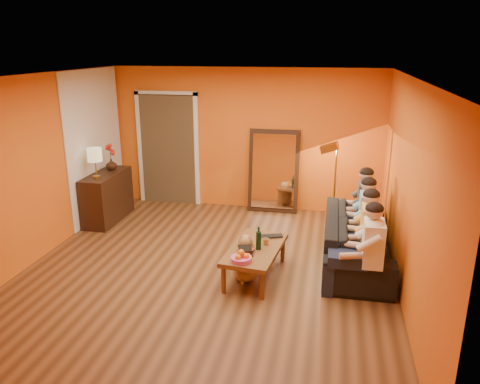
% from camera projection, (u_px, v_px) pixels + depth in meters
% --- Properties ---
extents(room_shell, '(5.00, 5.50, 2.60)m').
position_uv_depth(room_shell, '(213.00, 172.00, 6.41)').
color(room_shell, brown).
rests_on(room_shell, ground).
extents(white_accent, '(0.02, 1.90, 2.58)m').
position_uv_depth(white_accent, '(95.00, 145.00, 8.17)').
color(white_accent, white).
rests_on(white_accent, wall_left).
extents(doorway_recess, '(1.06, 0.30, 2.10)m').
position_uv_depth(doorway_recess, '(170.00, 149.00, 9.07)').
color(doorway_recess, '#3F2D19').
rests_on(doorway_recess, floor).
extents(door_jamb_left, '(0.08, 0.06, 2.20)m').
position_uv_depth(door_jamb_left, '(140.00, 149.00, 9.06)').
color(door_jamb_left, white).
rests_on(door_jamb_left, wall_back).
extents(door_jamb_right, '(0.08, 0.06, 2.20)m').
position_uv_depth(door_jamb_right, '(197.00, 151.00, 8.85)').
color(door_jamb_right, white).
rests_on(door_jamb_right, wall_back).
extents(door_header, '(1.22, 0.06, 0.08)m').
position_uv_depth(door_header, '(166.00, 93.00, 8.63)').
color(door_header, white).
rests_on(door_header, wall_back).
extents(mirror_frame, '(0.92, 0.27, 1.51)m').
position_uv_depth(mirror_frame, '(274.00, 171.00, 8.58)').
color(mirror_frame, black).
rests_on(mirror_frame, floor).
extents(mirror_glass, '(0.78, 0.21, 1.35)m').
position_uv_depth(mirror_glass, '(273.00, 171.00, 8.54)').
color(mirror_glass, white).
rests_on(mirror_glass, mirror_frame).
extents(sideboard, '(0.44, 1.18, 0.85)m').
position_uv_depth(sideboard, '(107.00, 197.00, 8.20)').
color(sideboard, black).
rests_on(sideboard, floor).
extents(table_lamp, '(0.24, 0.24, 0.51)m').
position_uv_depth(table_lamp, '(95.00, 163.00, 7.71)').
color(table_lamp, beige).
rests_on(table_lamp, sideboard).
extents(sofa, '(2.29, 0.90, 0.67)m').
position_uv_depth(sofa, '(357.00, 239.00, 6.65)').
color(sofa, black).
rests_on(sofa, floor).
extents(coffee_table, '(0.76, 1.28, 0.42)m').
position_uv_depth(coffee_table, '(255.00, 262.00, 6.23)').
color(coffee_table, brown).
rests_on(coffee_table, floor).
extents(floor_lamp, '(0.33, 0.28, 1.44)m').
position_uv_depth(floor_lamp, '(335.00, 187.00, 7.75)').
color(floor_lamp, gold).
rests_on(floor_lamp, floor).
extents(dog, '(0.37, 0.53, 0.59)m').
position_uv_depth(dog, '(246.00, 258.00, 6.15)').
color(dog, '#AA7E4C').
rests_on(dog, floor).
extents(person_far_left, '(0.70, 0.44, 1.22)m').
position_uv_depth(person_far_left, '(372.00, 251.00, 5.61)').
color(person_far_left, silver).
rests_on(person_far_left, sofa).
extents(person_mid_left, '(0.70, 0.44, 1.22)m').
position_uv_depth(person_mid_left, '(370.00, 234.00, 6.12)').
color(person_mid_left, '#E8B44D').
rests_on(person_mid_left, sofa).
extents(person_mid_right, '(0.70, 0.44, 1.22)m').
position_uv_depth(person_mid_right, '(367.00, 219.00, 6.64)').
color(person_mid_right, '#84B0CD').
rests_on(person_mid_right, sofa).
extents(person_far_right, '(0.70, 0.44, 1.22)m').
position_uv_depth(person_far_right, '(365.00, 206.00, 7.15)').
color(person_far_right, '#34353A').
rests_on(person_far_right, sofa).
extents(fruit_bowl, '(0.26, 0.26, 0.16)m').
position_uv_depth(fruit_bowl, '(241.00, 255.00, 5.74)').
color(fruit_bowl, '#D34A96').
rests_on(fruit_bowl, coffee_table).
extents(wine_bottle, '(0.07, 0.07, 0.31)m').
position_uv_depth(wine_bottle, '(259.00, 238.00, 6.06)').
color(wine_bottle, black).
rests_on(wine_bottle, coffee_table).
extents(tumbler, '(0.10, 0.10, 0.08)m').
position_uv_depth(tumbler, '(266.00, 242.00, 6.24)').
color(tumbler, '#B27F3F').
rests_on(tumbler, coffee_table).
extents(laptop, '(0.35, 0.28, 0.02)m').
position_uv_depth(laptop, '(272.00, 237.00, 6.46)').
color(laptop, black).
rests_on(laptop, coffee_table).
extents(book_lower, '(0.22, 0.28, 0.02)m').
position_uv_depth(book_lower, '(239.00, 252.00, 6.01)').
color(book_lower, black).
rests_on(book_lower, coffee_table).
extents(book_mid, '(0.21, 0.26, 0.02)m').
position_uv_depth(book_mid, '(240.00, 250.00, 6.01)').
color(book_mid, red).
rests_on(book_mid, book_lower).
extents(book_upper, '(0.23, 0.26, 0.02)m').
position_uv_depth(book_upper, '(239.00, 249.00, 5.99)').
color(book_upper, black).
rests_on(book_upper, book_mid).
extents(vase, '(0.19, 0.19, 0.20)m').
position_uv_depth(vase, '(111.00, 164.00, 8.27)').
color(vase, black).
rests_on(vase, sideboard).
extents(flowers, '(0.17, 0.17, 0.48)m').
position_uv_depth(flowers, '(110.00, 150.00, 8.20)').
color(flowers, red).
rests_on(flowers, vase).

